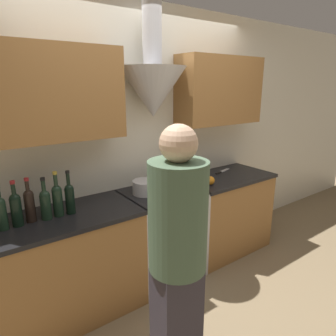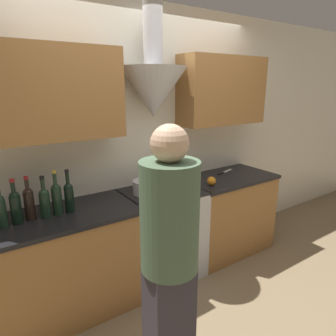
{
  "view_description": "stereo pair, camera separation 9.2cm",
  "coord_description": "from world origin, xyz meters",
  "px_view_note": "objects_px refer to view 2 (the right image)",
  "views": [
    {
      "loc": [
        -1.52,
        -1.89,
        1.86
      ],
      "look_at": [
        0.0,
        0.2,
        1.14
      ],
      "focal_mm": 32.0,
      "sensor_mm": 36.0,
      "label": 1
    },
    {
      "loc": [
        -1.45,
        -1.95,
        1.86
      ],
      "look_at": [
        0.0,
        0.2,
        1.14
      ],
      "focal_mm": 32.0,
      "sensor_mm": 36.0,
      "label": 2
    }
  ],
  "objects_px": {
    "wine_bottle_4": "(45,201)",
    "stock_pot": "(145,187)",
    "orange_fruit": "(211,181)",
    "stove_range": "(162,233)",
    "wine_bottle_5": "(57,197)",
    "wine_bottle_3": "(29,202)",
    "mixing_bowl": "(178,185)",
    "wine_bottle_1": "(1,209)",
    "wine_bottle_6": "(69,195)",
    "person_foreground_left": "(169,264)",
    "wine_bottle_2": "(16,206)"
  },
  "relations": [
    {
      "from": "wine_bottle_1",
      "to": "wine_bottle_2",
      "type": "relative_size",
      "value": 0.97
    },
    {
      "from": "wine_bottle_4",
      "to": "wine_bottle_6",
      "type": "distance_m",
      "value": 0.18
    },
    {
      "from": "wine_bottle_1",
      "to": "wine_bottle_5",
      "type": "height_order",
      "value": "wine_bottle_5"
    },
    {
      "from": "stock_pot",
      "to": "mixing_bowl",
      "type": "relative_size",
      "value": 0.83
    },
    {
      "from": "wine_bottle_3",
      "to": "stock_pot",
      "type": "relative_size",
      "value": 1.43
    },
    {
      "from": "stock_pot",
      "to": "person_foreground_left",
      "type": "xyz_separation_m",
      "value": [
        -0.5,
        -1.13,
        -0.01
      ]
    },
    {
      "from": "wine_bottle_6",
      "to": "mixing_bowl",
      "type": "xyz_separation_m",
      "value": [
        1.03,
        -0.04,
        -0.1
      ]
    },
    {
      "from": "person_foreground_left",
      "to": "mixing_bowl",
      "type": "bearing_deg",
      "value": 52.39
    },
    {
      "from": "stove_range",
      "to": "wine_bottle_5",
      "type": "relative_size",
      "value": 2.51
    },
    {
      "from": "wine_bottle_6",
      "to": "person_foreground_left",
      "type": "relative_size",
      "value": 0.21
    },
    {
      "from": "mixing_bowl",
      "to": "wine_bottle_5",
      "type": "bearing_deg",
      "value": 177.74
    },
    {
      "from": "wine_bottle_5",
      "to": "orange_fruit",
      "type": "height_order",
      "value": "wine_bottle_5"
    },
    {
      "from": "orange_fruit",
      "to": "wine_bottle_1",
      "type": "bearing_deg",
      "value": 175.65
    },
    {
      "from": "wine_bottle_1",
      "to": "stove_range",
      "type": "bearing_deg",
      "value": -0.26
    },
    {
      "from": "wine_bottle_1",
      "to": "wine_bottle_2",
      "type": "xyz_separation_m",
      "value": [
        0.09,
        0.01,
        0.0
      ]
    },
    {
      "from": "orange_fruit",
      "to": "person_foreground_left",
      "type": "distance_m",
      "value": 1.51
    },
    {
      "from": "stock_pot",
      "to": "stove_range",
      "type": "bearing_deg",
      "value": -12.58
    },
    {
      "from": "wine_bottle_6",
      "to": "person_foreground_left",
      "type": "xyz_separation_m",
      "value": [
        0.21,
        -1.1,
        -0.08
      ]
    },
    {
      "from": "wine_bottle_1",
      "to": "wine_bottle_3",
      "type": "relative_size",
      "value": 0.97
    },
    {
      "from": "wine_bottle_3",
      "to": "orange_fruit",
      "type": "distance_m",
      "value": 1.66
    },
    {
      "from": "wine_bottle_5",
      "to": "wine_bottle_6",
      "type": "height_order",
      "value": "wine_bottle_5"
    },
    {
      "from": "person_foreground_left",
      "to": "wine_bottle_4",
      "type": "bearing_deg",
      "value": 109.38
    },
    {
      "from": "wine_bottle_4",
      "to": "wine_bottle_3",
      "type": "bearing_deg",
      "value": 166.38
    },
    {
      "from": "wine_bottle_6",
      "to": "wine_bottle_2",
      "type": "bearing_deg",
      "value": 178.73
    },
    {
      "from": "stock_pot",
      "to": "wine_bottle_6",
      "type": "bearing_deg",
      "value": -177.49
    },
    {
      "from": "wine_bottle_2",
      "to": "person_foreground_left",
      "type": "height_order",
      "value": "person_foreground_left"
    },
    {
      "from": "wine_bottle_4",
      "to": "stock_pot",
      "type": "xyz_separation_m",
      "value": [
        0.89,
        0.03,
        -0.07
      ]
    },
    {
      "from": "person_foreground_left",
      "to": "wine_bottle_1",
      "type": "bearing_deg",
      "value": 121.59
    },
    {
      "from": "wine_bottle_5",
      "to": "wine_bottle_2",
      "type": "bearing_deg",
      "value": 179.87
    },
    {
      "from": "mixing_bowl",
      "to": "orange_fruit",
      "type": "height_order",
      "value": "orange_fruit"
    },
    {
      "from": "stock_pot",
      "to": "wine_bottle_3",
      "type": "bearing_deg",
      "value": -179.72
    },
    {
      "from": "wine_bottle_1",
      "to": "wine_bottle_4",
      "type": "bearing_deg",
      "value": -0.02
    },
    {
      "from": "wine_bottle_3",
      "to": "stock_pot",
      "type": "distance_m",
      "value": 0.99
    },
    {
      "from": "wine_bottle_1",
      "to": "wine_bottle_4",
      "type": "relative_size",
      "value": 1.0
    },
    {
      "from": "wine_bottle_3",
      "to": "wine_bottle_5",
      "type": "distance_m",
      "value": 0.2
    },
    {
      "from": "wine_bottle_4",
      "to": "orange_fruit",
      "type": "xyz_separation_m",
      "value": [
        1.55,
        -0.14,
        -0.09
      ]
    },
    {
      "from": "wine_bottle_6",
      "to": "person_foreground_left",
      "type": "height_order",
      "value": "person_foreground_left"
    },
    {
      "from": "wine_bottle_5",
      "to": "person_foreground_left",
      "type": "relative_size",
      "value": 0.21
    },
    {
      "from": "wine_bottle_1",
      "to": "wine_bottle_4",
      "type": "xyz_separation_m",
      "value": [
        0.29,
        -0.0,
        -0.0
      ]
    },
    {
      "from": "wine_bottle_3",
      "to": "mixing_bowl",
      "type": "relative_size",
      "value": 1.19
    },
    {
      "from": "mixing_bowl",
      "to": "wine_bottle_3",
      "type": "bearing_deg",
      "value": 177.28
    },
    {
      "from": "wine_bottle_3",
      "to": "wine_bottle_1",
      "type": "bearing_deg",
      "value": -172.38
    },
    {
      "from": "orange_fruit",
      "to": "mixing_bowl",
      "type": "bearing_deg",
      "value": 163.32
    },
    {
      "from": "wine_bottle_5",
      "to": "stock_pot",
      "type": "xyz_separation_m",
      "value": [
        0.8,
        0.02,
        -0.08
      ]
    },
    {
      "from": "wine_bottle_4",
      "to": "stock_pot",
      "type": "distance_m",
      "value": 0.89
    },
    {
      "from": "wine_bottle_2",
      "to": "wine_bottle_5",
      "type": "distance_m",
      "value": 0.29
    },
    {
      "from": "stove_range",
      "to": "wine_bottle_1",
      "type": "relative_size",
      "value": 2.73
    },
    {
      "from": "mixing_bowl",
      "to": "orange_fruit",
      "type": "relative_size",
      "value": 3.22
    },
    {
      "from": "wine_bottle_1",
      "to": "wine_bottle_2",
      "type": "height_order",
      "value": "wine_bottle_2"
    },
    {
      "from": "wine_bottle_1",
      "to": "mixing_bowl",
      "type": "height_order",
      "value": "wine_bottle_1"
    }
  ]
}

